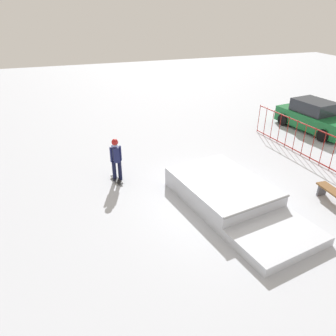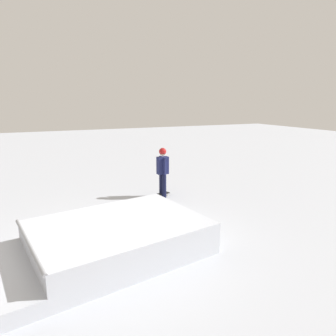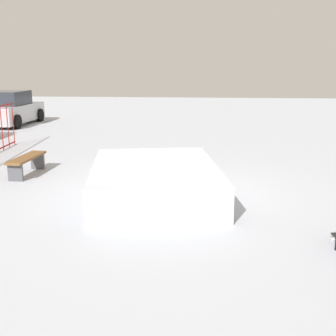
% 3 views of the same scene
% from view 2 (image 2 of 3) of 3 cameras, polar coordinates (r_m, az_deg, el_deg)
% --- Properties ---
extents(ground_plane, '(60.00, 60.00, 0.00)m').
position_cam_2_polar(ground_plane, '(7.22, -12.24, -14.78)').
color(ground_plane, '#B2B7C1').
extents(skate_ramp, '(5.77, 3.49, 0.74)m').
position_cam_2_polar(skate_ramp, '(6.77, -13.02, -13.75)').
color(skate_ramp, silver).
rests_on(skate_ramp, ground).
extents(skater, '(0.39, 0.44, 1.73)m').
position_cam_2_polar(skater, '(10.42, -1.01, -0.11)').
color(skater, black).
rests_on(skater, ground).
extents(skateboard, '(0.82, 0.39, 0.09)m').
position_cam_2_polar(skateboard, '(10.67, -1.67, -4.98)').
color(skateboard, black).
rests_on(skateboard, ground).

